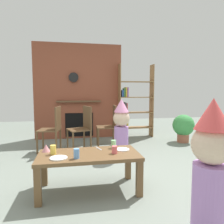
{
  "coord_description": "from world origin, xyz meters",
  "views": [
    {
      "loc": [
        -0.45,
        -2.8,
        1.18
      ],
      "look_at": [
        0.15,
        0.4,
        0.87
      ],
      "focal_mm": 33.05,
      "sensor_mm": 36.0,
      "label": 1
    }
  ],
  "objects_px": {
    "child_in_pink": "(121,127)",
    "dining_chair_middle": "(83,126)",
    "paper_cup_center": "(114,144)",
    "bookshelf": "(132,104)",
    "paper_plate_front": "(59,158)",
    "coffee_table": "(89,159)",
    "dining_chair_left": "(54,126)",
    "paper_cup_near_right": "(76,153)",
    "child_with_cone_hat": "(211,165)",
    "paper_cup_far_left": "(114,150)",
    "potted_plant_tall": "(183,126)",
    "birthday_cake_slice": "(46,148)",
    "dining_chair_right": "(110,124)",
    "paper_plate_rear": "(122,149)",
    "paper_cup_near_left": "(53,150)"
  },
  "relations": [
    {
      "from": "bookshelf",
      "to": "dining_chair_right",
      "type": "xyz_separation_m",
      "value": [
        -0.75,
        -0.91,
        -0.35
      ]
    },
    {
      "from": "paper_cup_far_left",
      "to": "paper_plate_rear",
      "type": "height_order",
      "value": "paper_cup_far_left"
    },
    {
      "from": "child_in_pink",
      "to": "dining_chair_left",
      "type": "xyz_separation_m",
      "value": [
        -1.23,
        0.61,
        -0.05
      ]
    },
    {
      "from": "paper_plate_rear",
      "to": "child_with_cone_hat",
      "type": "relative_size",
      "value": 0.16
    },
    {
      "from": "potted_plant_tall",
      "to": "child_in_pink",
      "type": "bearing_deg",
      "value": -153.09
    },
    {
      "from": "paper_cup_near_right",
      "to": "paper_cup_center",
      "type": "distance_m",
      "value": 0.59
    },
    {
      "from": "dining_chair_right",
      "to": "potted_plant_tall",
      "type": "distance_m",
      "value": 1.79
    },
    {
      "from": "paper_plate_front",
      "to": "paper_plate_rear",
      "type": "height_order",
      "value": "same"
    },
    {
      "from": "paper_plate_front",
      "to": "potted_plant_tall",
      "type": "xyz_separation_m",
      "value": [
        2.72,
        2.15,
        -0.09
      ]
    },
    {
      "from": "paper_cup_near_right",
      "to": "birthday_cake_slice",
      "type": "xyz_separation_m",
      "value": [
        -0.36,
        0.33,
        -0.01
      ]
    },
    {
      "from": "dining_chair_left",
      "to": "paper_cup_near_left",
      "type": "bearing_deg",
      "value": 104.31
    },
    {
      "from": "paper_plate_front",
      "to": "coffee_table",
      "type": "bearing_deg",
      "value": 20.55
    },
    {
      "from": "paper_plate_front",
      "to": "dining_chair_right",
      "type": "bearing_deg",
      "value": 64.94
    },
    {
      "from": "child_in_pink",
      "to": "paper_plate_rear",
      "type": "bearing_deg",
      "value": 17.44
    },
    {
      "from": "paper_cup_near_right",
      "to": "birthday_cake_slice",
      "type": "height_order",
      "value": "paper_cup_near_right"
    },
    {
      "from": "child_in_pink",
      "to": "dining_chair_middle",
      "type": "xyz_separation_m",
      "value": [
        -0.65,
        0.58,
        -0.05
      ]
    },
    {
      "from": "paper_plate_front",
      "to": "paper_cup_near_right",
      "type": "bearing_deg",
      "value": -9.1
    },
    {
      "from": "coffee_table",
      "to": "bookshelf",
      "type": "bearing_deg",
      "value": 64.24
    },
    {
      "from": "child_with_cone_hat",
      "to": "dining_chair_left",
      "type": "xyz_separation_m",
      "value": [
        -1.46,
        2.73,
        -0.09
      ]
    },
    {
      "from": "paper_cup_near_left",
      "to": "paper_plate_rear",
      "type": "bearing_deg",
      "value": 1.91
    },
    {
      "from": "bookshelf",
      "to": "coffee_table",
      "type": "distance_m",
      "value": 3.15
    },
    {
      "from": "birthday_cake_slice",
      "to": "child_in_pink",
      "type": "height_order",
      "value": "child_in_pink"
    },
    {
      "from": "paper_cup_far_left",
      "to": "potted_plant_tall",
      "type": "height_order",
      "value": "potted_plant_tall"
    },
    {
      "from": "coffee_table",
      "to": "paper_cup_center",
      "type": "height_order",
      "value": "paper_cup_center"
    },
    {
      "from": "paper_cup_center",
      "to": "bookshelf",
      "type": "bearing_deg",
      "value": 68.79
    },
    {
      "from": "paper_plate_front",
      "to": "dining_chair_right",
      "type": "distance_m",
      "value": 2.23
    },
    {
      "from": "paper_cup_near_right",
      "to": "dining_chair_left",
      "type": "bearing_deg",
      "value": 102.17
    },
    {
      "from": "dining_chair_right",
      "to": "potted_plant_tall",
      "type": "height_order",
      "value": "dining_chair_right"
    },
    {
      "from": "paper_cup_far_left",
      "to": "dining_chair_right",
      "type": "relative_size",
      "value": 0.1
    },
    {
      "from": "paper_cup_center",
      "to": "dining_chair_middle",
      "type": "xyz_separation_m",
      "value": [
        -0.32,
        1.55,
        0.0
      ]
    },
    {
      "from": "paper_cup_far_left",
      "to": "child_with_cone_hat",
      "type": "height_order",
      "value": "child_with_cone_hat"
    },
    {
      "from": "birthday_cake_slice",
      "to": "child_with_cone_hat",
      "type": "height_order",
      "value": "child_with_cone_hat"
    },
    {
      "from": "paper_plate_front",
      "to": "paper_cup_far_left",
      "type": "bearing_deg",
      "value": 6.36
    },
    {
      "from": "child_with_cone_hat",
      "to": "dining_chair_middle",
      "type": "bearing_deg",
      "value": -24.53
    },
    {
      "from": "paper_cup_near_right",
      "to": "paper_cup_far_left",
      "type": "height_order",
      "value": "paper_cup_near_right"
    },
    {
      "from": "coffee_table",
      "to": "child_with_cone_hat",
      "type": "bearing_deg",
      "value": -47.42
    },
    {
      "from": "dining_chair_middle",
      "to": "paper_cup_near_left",
      "type": "bearing_deg",
      "value": 57.24
    },
    {
      "from": "bookshelf",
      "to": "paper_cup_center",
      "type": "xyz_separation_m",
      "value": [
        -1.02,
        -2.62,
        -0.36
      ]
    },
    {
      "from": "birthday_cake_slice",
      "to": "child_in_pink",
      "type": "relative_size",
      "value": 0.09
    },
    {
      "from": "child_in_pink",
      "to": "dining_chair_right",
      "type": "bearing_deg",
      "value": -145.08
    },
    {
      "from": "paper_cup_near_right",
      "to": "dining_chair_middle",
      "type": "relative_size",
      "value": 0.12
    },
    {
      "from": "paper_cup_near_right",
      "to": "dining_chair_middle",
      "type": "xyz_separation_m",
      "value": [
        0.16,
        1.89,
        0.0
      ]
    },
    {
      "from": "dining_chair_left",
      "to": "paper_plate_front",
      "type": "bearing_deg",
      "value": 106.04
    },
    {
      "from": "birthday_cake_slice",
      "to": "paper_plate_rear",
      "type": "bearing_deg",
      "value": -6.23
    },
    {
      "from": "child_with_cone_hat",
      "to": "potted_plant_tall",
      "type": "bearing_deg",
      "value": -68.91
    },
    {
      "from": "birthday_cake_slice",
      "to": "dining_chair_right",
      "type": "height_order",
      "value": "dining_chair_right"
    },
    {
      "from": "paper_cup_near_right",
      "to": "paper_plate_rear",
      "type": "relative_size",
      "value": 0.61
    },
    {
      "from": "paper_cup_near_right",
      "to": "paper_plate_front",
      "type": "relative_size",
      "value": 0.57
    },
    {
      "from": "birthday_cake_slice",
      "to": "dining_chair_middle",
      "type": "bearing_deg",
      "value": 71.34
    },
    {
      "from": "paper_cup_center",
      "to": "paper_cup_far_left",
      "type": "relative_size",
      "value": 1.14
    }
  ]
}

